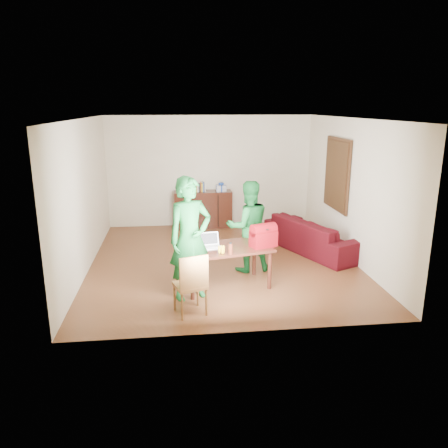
{
  "coord_description": "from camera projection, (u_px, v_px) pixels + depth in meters",
  "views": [
    {
      "loc": [
        -0.89,
        -7.93,
        2.93
      ],
      "look_at": [
        -0.09,
        -1.0,
        1.02
      ],
      "focal_mm": 35.0,
      "sensor_mm": 36.0,
      "label": 1
    }
  ],
  "objects": [
    {
      "name": "person_near",
      "position": [
        190.0,
        239.0,
        6.65
      ],
      "size": [
        0.82,
        0.7,
        1.92
      ],
      "primitive_type": "imported",
      "rotation": [
        0.0,
        0.0,
        0.4
      ],
      "color": "#135824",
      "rests_on": "ground"
    },
    {
      "name": "red_bag",
      "position": [
        263.0,
        237.0,
        7.13
      ],
      "size": [
        0.47,
        0.37,
        0.31
      ],
      "primitive_type": "cube",
      "rotation": [
        0.0,
        0.0,
        0.34
      ],
      "color": "maroon",
      "rests_on": "table"
    },
    {
      "name": "room",
      "position": [
        222.0,
        194.0,
        8.25
      ],
      "size": [
        5.2,
        5.7,
        2.9
      ],
      "color": "#492612",
      "rests_on": "ground"
    },
    {
      "name": "bananas",
      "position": [
        221.0,
        252.0,
        6.81
      ],
      "size": [
        0.15,
        0.1,
        0.05
      ],
      "primitive_type": null,
      "rotation": [
        0.0,
        0.0,
        0.1
      ],
      "color": "gold",
      "rests_on": "table"
    },
    {
      "name": "bottle",
      "position": [
        230.0,
        248.0,
        6.77
      ],
      "size": [
        0.07,
        0.07,
        0.19
      ],
      "primitive_type": "cylinder",
      "rotation": [
        0.0,
        0.0,
        0.05
      ],
      "color": "#572113",
      "rests_on": "table"
    },
    {
      "name": "chair",
      "position": [
        191.0,
        296.0,
        6.29
      ],
      "size": [
        0.52,
        0.51,
        0.93
      ],
      "rotation": [
        0.0,
        0.0,
        0.31
      ],
      "color": "brown",
      "rests_on": "ground"
    },
    {
      "name": "person_far",
      "position": [
        248.0,
        226.0,
        7.82
      ],
      "size": [
        0.89,
        0.74,
        1.66
      ],
      "primitive_type": "imported",
      "rotation": [
        0.0,
        0.0,
        3.29
      ],
      "color": "#155F26",
      "rests_on": "ground"
    },
    {
      "name": "table",
      "position": [
        225.0,
        252.0,
        7.15
      ],
      "size": [
        1.6,
        1.11,
        0.69
      ],
      "rotation": [
        0.0,
        0.0,
        0.21
      ],
      "color": "black",
      "rests_on": "ground"
    },
    {
      "name": "sofa",
      "position": [
        314.0,
        235.0,
        9.0
      ],
      "size": [
        1.75,
        2.47,
        0.67
      ],
      "primitive_type": "imported",
      "rotation": [
        0.0,
        0.0,
        1.98
      ],
      "color": "#3A0A07",
      "rests_on": "ground"
    },
    {
      "name": "laptop",
      "position": [
        211.0,
        245.0,
        7.08
      ],
      "size": [
        0.35,
        0.27,
        0.22
      ],
      "rotation": [
        0.0,
        0.0,
        0.17
      ],
      "color": "white",
      "rests_on": "table"
    }
  ]
}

